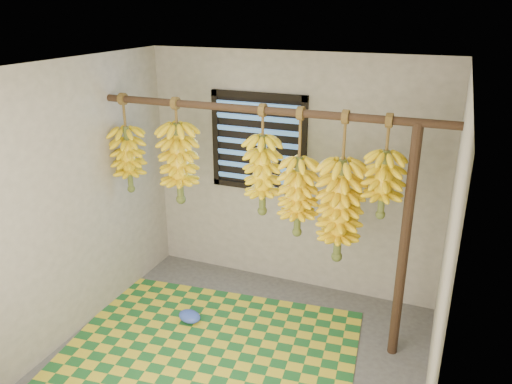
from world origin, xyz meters
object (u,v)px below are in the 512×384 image
at_px(plastic_bag, 190,316).
at_px(banana_bunch_d, 262,175).
at_px(banana_bunch_b, 179,163).
at_px(banana_bunch_f, 383,184).
at_px(woven_mat, 207,355).
at_px(banana_bunch_e, 340,211).
at_px(support_post, 404,247).
at_px(banana_bunch_c, 298,196).
at_px(banana_bunch_a, 128,159).

relative_size(plastic_bag, banana_bunch_d, 0.25).
height_order(banana_bunch_b, banana_bunch_f, same).
xyz_separation_m(woven_mat, plastic_bag, (-0.37, 0.37, 0.05)).
distance_m(plastic_bag, banana_bunch_e, 1.77).
height_order(support_post, banana_bunch_c, banana_bunch_c).
height_order(banana_bunch_d, banana_bunch_f, same).
relative_size(support_post, banana_bunch_f, 2.43).
height_order(banana_bunch_b, banana_bunch_d, same).
relative_size(banana_bunch_d, banana_bunch_e, 0.75).
height_order(banana_bunch_a, banana_bunch_e, same).
bearing_deg(support_post, banana_bunch_a, 180.00).
bearing_deg(banana_bunch_e, support_post, 0.00).
xyz_separation_m(banana_bunch_b, banana_bunch_f, (1.80, 0.00, 0.04)).
bearing_deg(banana_bunch_b, banana_bunch_c, 0.00).
xyz_separation_m(banana_bunch_e, banana_bunch_f, (0.32, 0.00, 0.27)).
bearing_deg(banana_bunch_d, woven_mat, -111.31).
height_order(plastic_bag, banana_bunch_e, banana_bunch_e).
xyz_separation_m(banana_bunch_b, banana_bunch_c, (1.12, 0.00, -0.16)).
relative_size(banana_bunch_a, banana_bunch_d, 0.98).
relative_size(support_post, banana_bunch_a, 2.15).
height_order(plastic_bag, banana_bunch_b, banana_bunch_b).
bearing_deg(banana_bunch_a, banana_bunch_c, 0.00).
height_order(support_post, plastic_bag, support_post).
height_order(support_post, banana_bunch_b, banana_bunch_b).
bearing_deg(woven_mat, banana_bunch_e, 34.90).
distance_m(banana_bunch_a, banana_bunch_c, 1.67).
bearing_deg(woven_mat, support_post, 23.91).
distance_m(woven_mat, banana_bunch_e, 1.66).
xyz_separation_m(plastic_bag, banana_bunch_f, (1.62, 0.27, 1.44)).
relative_size(banana_bunch_c, banana_bunch_f, 1.33).
height_order(banana_bunch_a, banana_bunch_c, same).
relative_size(support_post, plastic_bag, 8.57).
distance_m(support_post, banana_bunch_b, 2.06).
xyz_separation_m(banana_bunch_c, banana_bunch_d, (-0.32, -0.00, 0.15)).
height_order(banana_bunch_c, banana_bunch_e, same).
relative_size(banana_bunch_b, banana_bunch_c, 0.88).
height_order(support_post, banana_bunch_f, banana_bunch_f).
distance_m(banana_bunch_a, banana_bunch_e, 2.03).
bearing_deg(banana_bunch_c, banana_bunch_e, 0.00).
relative_size(banana_bunch_a, banana_bunch_b, 0.97).
xyz_separation_m(support_post, banana_bunch_c, (-0.88, 0.00, 0.30)).
height_order(banana_bunch_a, banana_bunch_f, same).
height_order(plastic_bag, banana_bunch_d, banana_bunch_d).
xyz_separation_m(support_post, banana_bunch_e, (-0.53, 0.00, 0.23)).
height_order(support_post, banana_bunch_e, banana_bunch_e).
relative_size(support_post, banana_bunch_e, 1.59).
bearing_deg(banana_bunch_a, plastic_bag, -20.38).
height_order(banana_bunch_d, banana_bunch_e, same).
xyz_separation_m(banana_bunch_a, banana_bunch_b, (0.54, 0.00, 0.03)).
relative_size(banana_bunch_b, banana_bunch_f, 1.16).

